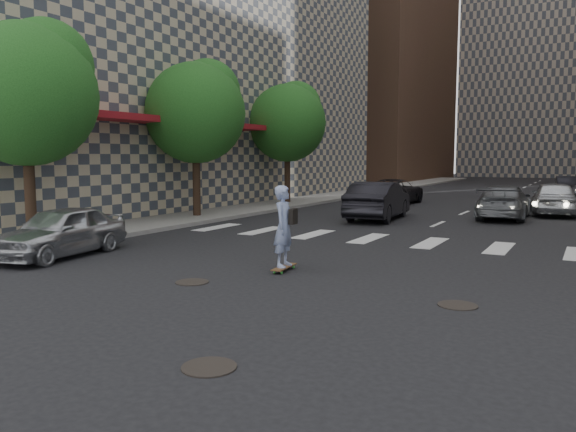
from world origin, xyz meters
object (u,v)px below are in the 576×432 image
Objects in this scene: tree_a at (30,88)px; silver_sedan at (60,231)px; tree_b at (198,108)px; traffic_car_c at (394,191)px; skateboarder at (284,226)px; traffic_car_b at (504,202)px; traffic_car_a at (378,201)px; traffic_car_d at (554,198)px; traffic_car_e at (568,187)px; tree_c at (289,119)px.

tree_a reaches higher than silver_sedan.
tree_b is 12.89m from traffic_car_c.
skateboarder is 14.43m from traffic_car_b.
traffic_car_a is 8.45m from traffic_car_d.
silver_sedan is at bearing 64.14° from traffic_car_e.
traffic_car_c is at bearing 75.65° from tree_a.
traffic_car_a is at bearing 25.68° from tree_b.
traffic_car_c is 1.11× the size of traffic_car_d.
tree_b is 1.00× the size of tree_c.
traffic_car_b is 14.79m from traffic_car_e.
tree_b is at bearing 90.00° from tree_a.
traffic_car_d reaches higher than traffic_car_b.
tree_b is at bearing 27.40° from traffic_car_d.
silver_sedan is at bearing -24.85° from tree_a.
tree_c is 3.33× the size of skateboarder.
tree_a is at bearing 75.17° from traffic_car_c.
tree_c is 1.35× the size of traffic_car_b.
traffic_car_a is at bearing 63.80° from traffic_car_e.
skateboarder is (8.57, -7.95, -3.61)m from tree_b.
tree_a is at bearing 45.47° from traffic_car_d.
skateboarder is (8.57, 0.05, -3.61)m from tree_a.
tree_a is 8.00m from tree_b.
traffic_car_d reaches higher than traffic_car_c.
tree_a and tree_b have the same top height.
traffic_car_a reaches higher than silver_sedan.
traffic_car_b is at bearing 76.72° from traffic_car_e.
traffic_car_e is (13.29, 28.86, -3.94)m from tree_a.
traffic_car_b is (2.85, 14.14, -0.33)m from skateboarder.
traffic_car_a is at bearing 30.01° from traffic_car_b.
traffic_car_c is at bearing -22.61° from traffic_car_d.
tree_a is 1.67× the size of silver_sedan.
traffic_car_d is at bearing 51.25° from silver_sedan.
traffic_car_c is at bearing 66.36° from tree_b.
traffic_car_d is at bearing 163.43° from traffic_car_c.
tree_b is at bearing -90.00° from tree_c.
silver_sedan is (2.45, -17.14, -3.97)m from tree_c.
tree_c is 1.31× the size of traffic_car_c.
traffic_car_e is at bearing 65.27° from tree_a.
tree_a is 1.00× the size of tree_b.
silver_sedan is at bearing -81.85° from tree_c.
traffic_car_a is 1.07× the size of traffic_car_d.
traffic_car_d is at bearing 33.93° from tree_b.
tree_a is at bearing 53.76° from traffic_car_a.
traffic_car_b reaches higher than traffic_car_c.
skateboarder reaches higher than traffic_car_c.
skateboarder is 0.41× the size of traffic_car_a.
traffic_car_b is at bearing 28.49° from tree_b.
traffic_car_d is (4.61, 16.81, -0.26)m from skateboarder.
traffic_car_a is 18.73m from traffic_car_e.
tree_c is 9.15m from traffic_car_a.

